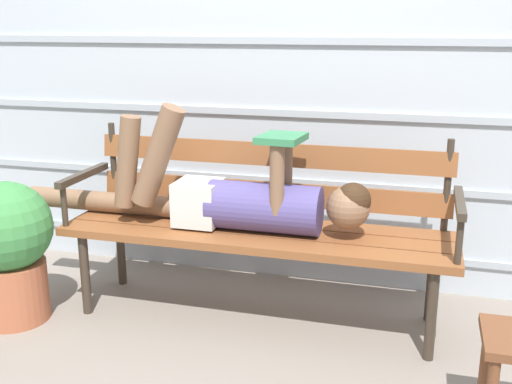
% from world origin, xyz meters
% --- Properties ---
extents(ground_plane, '(12.00, 12.00, 0.00)m').
position_xyz_m(ground_plane, '(0.00, 0.00, 0.00)').
color(ground_plane, gray).
extents(house_siding, '(4.57, 0.08, 2.51)m').
position_xyz_m(house_siding, '(0.00, 0.70, 1.26)').
color(house_siding, '#B2BCC6').
rests_on(house_siding, ground).
extents(park_bench, '(1.79, 0.47, 0.85)m').
position_xyz_m(park_bench, '(0.00, 0.23, 0.48)').
color(park_bench, brown).
rests_on(park_bench, ground).
extents(reclining_person, '(1.72, 0.26, 0.57)m').
position_xyz_m(reclining_person, '(-0.12, 0.16, 0.58)').
color(reclining_person, '#514784').
extents(potted_plant, '(0.41, 0.41, 0.66)m').
position_xyz_m(potted_plant, '(-1.08, -0.16, 0.37)').
color(potted_plant, '#AD5B3D').
rests_on(potted_plant, ground).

